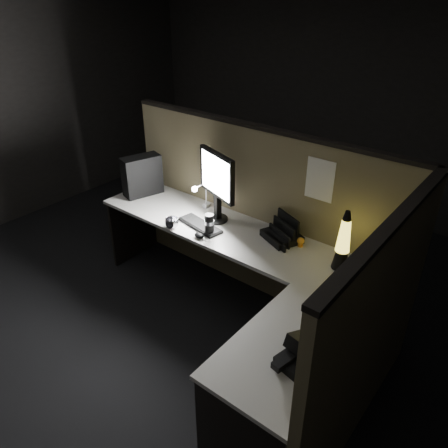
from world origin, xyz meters
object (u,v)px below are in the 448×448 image
Objects in this scene: keyboard at (200,225)px; lava_lamp at (343,245)px; monitor at (217,180)px; desk_phone at (306,358)px; pc_tower at (142,176)px.

lava_lamp reaches higher than keyboard.
monitor is 2.01× the size of desk_phone.
pc_tower is 1.99m from lava_lamp.
desk_phone is at bearing -18.61° from keyboard.
monitor is at bearing 90.23° from keyboard.
pc_tower is at bearing 170.04° from desk_phone.
lava_lamp reaches higher than desk_phone.
monitor is (0.86, 0.05, 0.17)m from pc_tower.
pc_tower is 0.83× the size of lava_lamp.
desk_phone is (1.39, -0.96, -0.30)m from monitor.
keyboard is at bearing 7.75° from pc_tower.
desk_phone reaches higher than keyboard.
desk_phone is (2.25, -0.91, -0.13)m from pc_tower.
monitor reaches higher than pc_tower.
lava_lamp is at bearing 18.40° from monitor.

